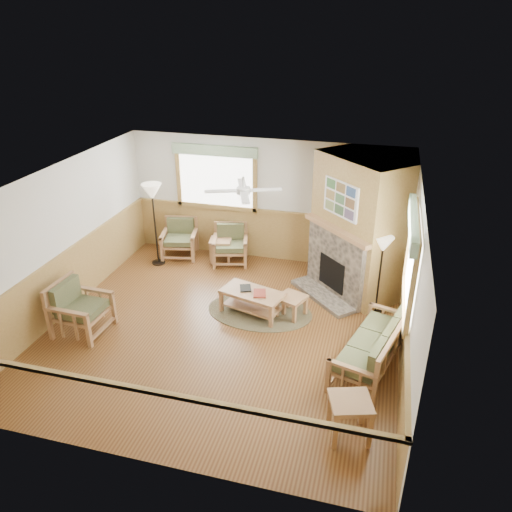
% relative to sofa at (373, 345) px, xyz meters
% --- Properties ---
extents(floor, '(6.00, 6.00, 0.01)m').
position_rel_sofa_xyz_m(floor, '(-2.55, 0.40, -0.43)').
color(floor, brown).
rests_on(floor, ground).
extents(ceiling, '(6.00, 6.00, 0.01)m').
position_rel_sofa_xyz_m(ceiling, '(-2.55, 0.40, 2.28)').
color(ceiling, white).
rests_on(ceiling, floor).
extents(wall_back, '(6.00, 0.02, 2.70)m').
position_rel_sofa_xyz_m(wall_back, '(-2.55, 3.40, 0.93)').
color(wall_back, silver).
rests_on(wall_back, floor).
extents(wall_front, '(6.00, 0.02, 2.70)m').
position_rel_sofa_xyz_m(wall_front, '(-2.55, -2.60, 0.93)').
color(wall_front, silver).
rests_on(wall_front, floor).
extents(wall_left, '(0.02, 6.00, 2.70)m').
position_rel_sofa_xyz_m(wall_left, '(-5.55, 0.40, 0.93)').
color(wall_left, silver).
rests_on(wall_left, floor).
extents(wall_right, '(0.02, 6.00, 2.70)m').
position_rel_sofa_xyz_m(wall_right, '(0.45, 0.40, 0.93)').
color(wall_right, silver).
rests_on(wall_right, floor).
extents(wainscot, '(6.00, 6.00, 1.10)m').
position_rel_sofa_xyz_m(wainscot, '(-2.55, 0.40, 0.13)').
color(wainscot, '#9E7C41').
rests_on(wainscot, floor).
extents(fireplace, '(3.11, 3.11, 2.70)m').
position_rel_sofa_xyz_m(fireplace, '(-0.50, 2.45, 0.93)').
color(fireplace, '#9E7C41').
rests_on(fireplace, floor).
extents(window_back, '(1.90, 0.16, 1.50)m').
position_rel_sofa_xyz_m(window_back, '(-3.65, 3.36, 2.11)').
color(window_back, white).
rests_on(window_back, wall_back).
extents(window_right, '(0.16, 1.90, 1.50)m').
position_rel_sofa_xyz_m(window_right, '(0.41, 0.20, 2.11)').
color(window_right, white).
rests_on(window_right, wall_right).
extents(ceiling_fan, '(1.59, 1.59, 0.36)m').
position_rel_sofa_xyz_m(ceiling_fan, '(-2.25, 0.70, 2.24)').
color(ceiling_fan, white).
rests_on(ceiling_fan, ceiling).
extents(sofa, '(1.98, 1.23, 0.85)m').
position_rel_sofa_xyz_m(sofa, '(0.00, 0.00, 0.00)').
color(sofa, '#A1734B').
rests_on(sofa, floor).
extents(armchair_back_left, '(0.89, 0.89, 0.84)m').
position_rel_sofa_xyz_m(armchair_back_left, '(-4.43, 2.95, -0.00)').
color(armchair_back_left, '#A1734B').
rests_on(armchair_back_left, floor).
extents(armchair_back_right, '(0.90, 0.90, 0.83)m').
position_rel_sofa_xyz_m(armchair_back_right, '(-3.23, 2.95, -0.01)').
color(armchair_back_right, '#A1734B').
rests_on(armchair_back_right, floor).
extents(armchair_left, '(0.86, 0.86, 0.93)m').
position_rel_sofa_xyz_m(armchair_left, '(-4.88, -0.28, 0.04)').
color(armchair_left, '#A1734B').
rests_on(armchair_left, floor).
extents(coffee_table, '(1.24, 0.85, 0.45)m').
position_rel_sofa_xyz_m(coffee_table, '(-2.20, 1.04, -0.20)').
color(coffee_table, '#A1734B').
rests_on(coffee_table, floor).
extents(end_table_chairs, '(0.55, 0.53, 0.52)m').
position_rel_sofa_xyz_m(end_table_chairs, '(-3.46, 2.95, -0.16)').
color(end_table_chairs, '#A1734B').
rests_on(end_table_chairs, floor).
extents(end_table_sofa, '(0.65, 0.64, 0.59)m').
position_rel_sofa_xyz_m(end_table_sofa, '(-0.20, -1.52, -0.13)').
color(end_table_sofa, '#A1734B').
rests_on(end_table_sofa, floor).
extents(footstool, '(0.60, 0.60, 0.40)m').
position_rel_sofa_xyz_m(footstool, '(-1.49, 1.14, -0.22)').
color(footstool, '#A1734B').
rests_on(footstool, floor).
extents(braided_rug, '(2.53, 2.53, 0.01)m').
position_rel_sofa_xyz_m(braided_rug, '(-2.08, 1.11, -0.42)').
color(braided_rug, brown).
rests_on(braided_rug, floor).
extents(floor_lamp_left, '(0.51, 0.51, 1.84)m').
position_rel_sofa_xyz_m(floor_lamp_left, '(-4.76, 2.48, 0.50)').
color(floor_lamp_left, black).
rests_on(floor_lamp_left, floor).
extents(floor_lamp_right, '(0.41, 0.41, 1.53)m').
position_rel_sofa_xyz_m(floor_lamp_right, '(0.00, 1.66, 0.34)').
color(floor_lamp_right, black).
rests_on(floor_lamp_right, floor).
extents(book_red, '(0.29, 0.35, 0.03)m').
position_rel_sofa_xyz_m(book_red, '(-2.05, 0.99, 0.06)').
color(book_red, maroon).
rests_on(book_red, coffee_table).
extents(book_dark, '(0.28, 0.32, 0.03)m').
position_rel_sofa_xyz_m(book_dark, '(-2.35, 1.11, 0.06)').
color(book_dark, black).
rests_on(book_dark, coffee_table).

